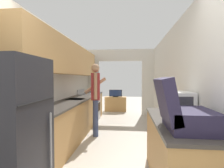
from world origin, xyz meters
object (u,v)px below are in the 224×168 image
object	(u,v)px
television	(116,93)
suitcase	(182,112)
range_oven	(89,107)
tv_cabinet	(116,104)
refrigerator	(6,135)
person	(95,97)
microwave	(179,103)

from	to	relation	value
television	suitcase	bearing A→B (deg)	-78.50
range_oven	tv_cabinet	size ratio (longest dim) A/B	1.14
suitcase	television	xyz separation A→B (m)	(-1.12, 5.51, -0.30)
refrigerator	range_oven	world-z (taller)	refrigerator
refrigerator	person	world-z (taller)	person
tv_cabinet	suitcase	bearing A→B (deg)	-78.58
suitcase	microwave	size ratio (longest dim) A/B	1.31
range_oven	television	xyz separation A→B (m)	(0.74, 1.66, 0.30)
refrigerator	range_oven	bearing A→B (deg)	90.81
refrigerator	television	xyz separation A→B (m)	(0.68, 5.65, -0.06)
range_oven	person	bearing A→B (deg)	-71.24
refrigerator	microwave	distance (m)	2.20
refrigerator	suitcase	bearing A→B (deg)	4.49
tv_cabinet	television	size ratio (longest dim) A/B	1.67
suitcase	microwave	distance (m)	0.80
refrigerator	microwave	xyz separation A→B (m)	(1.99, 0.93, 0.23)
suitcase	television	distance (m)	5.63
person	microwave	bearing A→B (deg)	-148.12
range_oven	person	world-z (taller)	person
refrigerator	microwave	size ratio (longest dim) A/B	3.60
suitcase	television	world-z (taller)	suitcase
range_oven	tv_cabinet	xyz separation A→B (m)	(0.74, 1.71, -0.15)
suitcase	tv_cabinet	world-z (taller)	suitcase
person	tv_cabinet	world-z (taller)	person
tv_cabinet	television	bearing A→B (deg)	-90.00
suitcase	tv_cabinet	size ratio (longest dim) A/B	0.66
microwave	television	distance (m)	4.91
range_oven	television	size ratio (longest dim) A/B	1.91
refrigerator	tv_cabinet	world-z (taller)	refrigerator
person	suitcase	distance (m)	2.73
person	television	distance (m)	3.16
suitcase	television	bearing A→B (deg)	101.50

